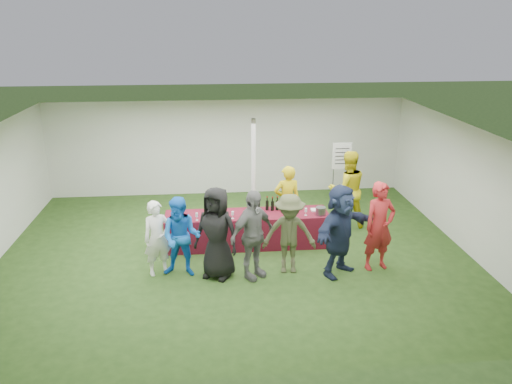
{
  "coord_description": "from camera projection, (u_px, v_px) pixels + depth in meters",
  "views": [
    {
      "loc": [
        -0.47,
        -9.82,
        4.8
      ],
      "look_at": [
        0.48,
        0.37,
        1.25
      ],
      "focal_mm": 35.0,
      "sensor_mm": 36.0,
      "label": 1
    }
  ],
  "objects": [
    {
      "name": "wine_bottles",
      "position": [
        275.0,
        205.0,
        11.14
      ],
      "size": [
        0.76,
        0.15,
        0.32
      ],
      "color": "black",
      "rests_on": "serving_table"
    },
    {
      "name": "customer_5",
      "position": [
        340.0,
        230.0,
        9.67
      ],
      "size": [
        1.67,
        1.52,
        1.85
      ],
      "primitive_type": "imported",
      "rotation": [
        0.0,
        0.0,
        0.69
      ],
      "color": "#1E2944",
      "rests_on": "ground"
    },
    {
      "name": "customer_6",
      "position": [
        379.0,
        226.0,
        9.89
      ],
      "size": [
        0.75,
        0.58,
        1.83
      ],
      "primitive_type": "imported",
      "rotation": [
        0.0,
        0.0,
        0.24
      ],
      "color": "#AA2123",
      "rests_on": "ground"
    },
    {
      "name": "tent",
      "position": [
        253.0,
        176.0,
        11.58
      ],
      "size": [
        10.0,
        10.0,
        10.0
      ],
      "color": "white",
      "rests_on": "ground"
    },
    {
      "name": "water_bottle",
      "position": [
        252.0,
        208.0,
        11.03
      ],
      "size": [
        0.07,
        0.07,
        0.23
      ],
      "color": "silver",
      "rests_on": "serving_table"
    },
    {
      "name": "customer_3",
      "position": [
        253.0,
        235.0,
        9.54
      ],
      "size": [
        1.1,
        0.98,
        1.79
      ],
      "primitive_type": "imported",
      "rotation": [
        0.0,
        0.0,
        0.65
      ],
      "color": "slate",
      "rests_on": "ground"
    },
    {
      "name": "customer_0",
      "position": [
        157.0,
        238.0,
        9.73
      ],
      "size": [
        0.65,
        0.56,
        1.52
      ],
      "primitive_type": "imported",
      "rotation": [
        0.0,
        0.0,
        0.41
      ],
      "color": "white",
      "rests_on": "ground"
    },
    {
      "name": "serving_table",
      "position": [
        247.0,
        229.0,
        11.1
      ],
      "size": [
        3.6,
        0.8,
        0.75
      ],
      "primitive_type": "cube",
      "color": "maroon",
      "rests_on": "ground"
    },
    {
      "name": "customer_2",
      "position": [
        217.0,
        233.0,
        9.57
      ],
      "size": [
        1.06,
        0.93,
        1.84
      ],
      "primitive_type": "imported",
      "rotation": [
        0.0,
        0.0,
        -0.47
      ],
      "color": "black",
      "rests_on": "ground"
    },
    {
      "name": "bar_towel",
      "position": [
        317.0,
        210.0,
        11.16
      ],
      "size": [
        0.25,
        0.18,
        0.03
      ],
      "primitive_type": "cube",
      "color": "white",
      "rests_on": "serving_table"
    },
    {
      "name": "dump_bucket",
      "position": [
        321.0,
        211.0,
        10.89
      ],
      "size": [
        0.22,
        0.22,
        0.18
      ],
      "primitive_type": "cylinder",
      "color": "slate",
      "rests_on": "serving_table"
    },
    {
      "name": "staff_back",
      "position": [
        347.0,
        190.0,
        11.92
      ],
      "size": [
        0.97,
        0.79,
        1.9
      ],
      "primitive_type": "imported",
      "rotation": [
        0.0,
        0.0,
        3.21
      ],
      "color": "gold",
      "rests_on": "ground"
    },
    {
      "name": "customer_4",
      "position": [
        289.0,
        234.0,
        9.78
      ],
      "size": [
        1.11,
        0.7,
        1.64
      ],
      "primitive_type": "imported",
      "rotation": [
        0.0,
        0.0,
        -0.09
      ],
      "color": "#43472A",
      "rests_on": "ground"
    },
    {
      "name": "ground",
      "position": [
        236.0,
        252.0,
        10.85
      ],
      "size": [
        60.0,
        60.0,
        0.0
      ],
      "primitive_type": "plane",
      "color": "#284719",
      "rests_on": "ground"
    },
    {
      "name": "staff_pourer",
      "position": [
        287.0,
        201.0,
        11.45
      ],
      "size": [
        0.66,
        0.48,
        1.7
      ],
      "primitive_type": "imported",
      "rotation": [
        0.0,
        0.0,
        3.26
      ],
      "color": "gold",
      "rests_on": "ground"
    },
    {
      "name": "wine_list_sign",
      "position": [
        342.0,
        161.0,
        12.97
      ],
      "size": [
        0.5,
        0.03,
        1.8
      ],
      "color": "slate",
      "rests_on": "ground"
    },
    {
      "name": "wine_glasses",
      "position": [
        220.0,
        214.0,
        10.67
      ],
      "size": [
        2.76,
        0.12,
        0.16
      ],
      "color": "silver",
      "rests_on": "serving_table"
    },
    {
      "name": "customer_1",
      "position": [
        181.0,
        237.0,
        9.65
      ],
      "size": [
        0.89,
        0.75,
        1.62
      ],
      "primitive_type": "imported",
      "rotation": [
        0.0,
        0.0,
        -0.19
      ],
      "color": "blue",
      "rests_on": "ground"
    }
  ]
}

